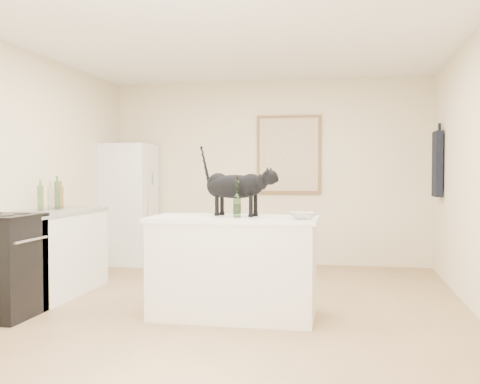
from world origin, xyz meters
The scene contains 19 objects.
floor centered at (0.00, 0.00, 0.00)m, with size 5.50×5.50×0.00m, color tan.
ceiling centered at (0.00, 0.00, 2.60)m, with size 5.50×5.50×0.00m, color white.
wall_back centered at (0.00, 2.75, 1.30)m, with size 4.50×4.50×0.00m, color beige.
wall_front centered at (0.00, -2.75, 1.30)m, with size 4.50×4.50×0.00m, color beige.
wall_left centered at (-2.25, 0.00, 1.30)m, with size 5.50×5.50×0.00m, color beige.
island_base centered at (0.10, -0.20, 0.43)m, with size 1.44×0.67×0.86m, color white.
island_top centered at (0.10, -0.20, 0.88)m, with size 1.50×0.70×0.04m, color white.
left_cabinets centered at (-1.95, 0.30, 0.43)m, with size 0.60×1.40×0.86m, color white.
left_countertop centered at (-1.95, 0.30, 0.88)m, with size 0.62×1.44×0.04m, color gray.
stove centered at (-1.95, -0.60, 0.45)m, with size 0.60×0.60×0.90m, color black.
fridge centered at (-1.95, 2.35, 0.85)m, with size 0.68×0.68×1.70m, color white.
artwork_frame centered at (0.30, 2.72, 1.55)m, with size 0.90×0.03×1.10m, color brown.
artwork_canvas centered at (0.30, 2.70, 1.55)m, with size 0.82×0.00×1.02m, color beige.
hanging_garment centered at (2.19, 2.05, 1.40)m, with size 0.08×0.34×0.80m, color black.
black_cat centered at (0.09, -0.11, 1.14)m, with size 0.68×0.20×0.48m, color black, non-canonical shape.
wine_bottle centered at (0.15, -0.28, 1.06)m, with size 0.07×0.07×0.31m, color #204F1F.
glass_bowl centered at (0.73, -0.36, 0.93)m, with size 0.24×0.24×0.06m, color white.
fridge_paper centered at (-1.60, 2.46, 1.21)m, with size 0.00×0.14×0.18m, color white.
counter_bottle_cluster centered at (-1.97, 0.33, 1.03)m, with size 0.12×0.43×0.30m.
Camera 1 is at (1.07, -4.95, 1.29)m, focal length 40.76 mm.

